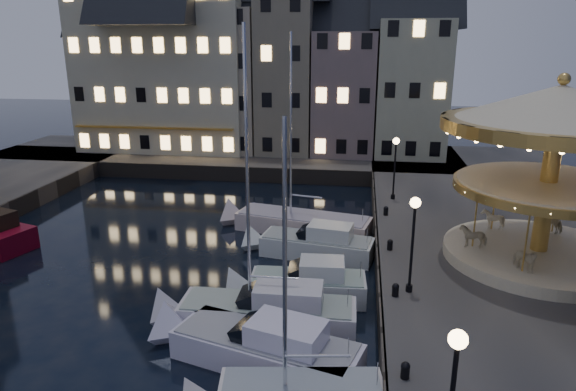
% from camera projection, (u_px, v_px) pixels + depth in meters
% --- Properties ---
extents(ground, '(160.00, 160.00, 0.00)m').
position_uv_depth(ground, '(239.00, 318.00, 22.18)').
color(ground, black).
rests_on(ground, ground).
extents(quay_east, '(16.00, 56.00, 1.30)m').
position_uv_depth(quay_east, '(538.00, 266.00, 25.76)').
color(quay_east, '#474442').
rests_on(quay_east, ground).
extents(quay_north, '(44.00, 12.00, 1.30)m').
position_uv_depth(quay_north, '(226.00, 158.00, 49.63)').
color(quay_north, '#474442').
rests_on(quay_north, ground).
extents(quaywall_e, '(0.15, 44.00, 1.30)m').
position_uv_depth(quaywall_e, '(377.00, 257.00, 26.86)').
color(quaywall_e, '#47423A').
rests_on(quaywall_e, ground).
extents(quaywall_n, '(48.00, 0.15, 1.30)m').
position_uv_depth(quaywall_n, '(230.00, 174.00, 43.67)').
color(quaywall_n, '#47423A').
rests_on(quaywall_n, ground).
extents(streetlamp_a, '(0.44, 0.44, 4.17)m').
position_uv_depth(streetlamp_a, '(453.00, 388.00, 11.51)').
color(streetlamp_a, black).
rests_on(streetlamp_a, quay_east).
extents(streetlamp_b, '(0.44, 0.44, 4.17)m').
position_uv_depth(streetlamp_b, '(413.00, 231.00, 20.98)').
color(streetlamp_b, black).
rests_on(streetlamp_b, quay_east).
extents(streetlamp_c, '(0.44, 0.44, 4.17)m').
position_uv_depth(streetlamp_c, '(395.00, 159.00, 33.78)').
color(streetlamp_c, black).
rests_on(streetlamp_c, quay_east).
extents(bollard_a, '(0.30, 0.30, 0.57)m').
position_uv_depth(bollard_a, '(405.00, 370.00, 16.07)').
color(bollard_a, black).
rests_on(bollard_a, quay_east).
extents(bollard_b, '(0.30, 0.30, 0.57)m').
position_uv_depth(bollard_b, '(396.00, 289.00, 21.29)').
color(bollard_b, black).
rests_on(bollard_b, quay_east).
extents(bollard_c, '(0.30, 0.30, 0.57)m').
position_uv_depth(bollard_c, '(390.00, 244.00, 26.03)').
color(bollard_c, black).
rests_on(bollard_c, quay_east).
extents(bollard_d, '(0.30, 0.30, 0.57)m').
position_uv_depth(bollard_d, '(386.00, 210.00, 31.24)').
color(bollard_d, black).
rests_on(bollard_d, quay_east).
extents(townhouse_na, '(5.50, 8.00, 12.80)m').
position_uv_depth(townhouse_na, '(116.00, 80.00, 51.05)').
color(townhouse_na, gray).
rests_on(townhouse_na, quay_north).
extents(townhouse_nb, '(6.16, 8.00, 13.80)m').
position_uv_depth(townhouse_nb, '(168.00, 76.00, 50.16)').
color(townhouse_nb, slate).
rests_on(townhouse_nb, quay_north).
extents(townhouse_nc, '(6.82, 8.00, 14.80)m').
position_uv_depth(townhouse_nc, '(228.00, 71.00, 49.18)').
color(townhouse_nc, tan).
rests_on(townhouse_nc, quay_north).
extents(townhouse_nd, '(5.50, 8.00, 15.80)m').
position_uv_depth(townhouse_nd, '(287.00, 66.00, 48.25)').
color(townhouse_nd, gray).
rests_on(townhouse_nd, quay_north).
extents(townhouse_ne, '(6.16, 8.00, 12.80)m').
position_uv_depth(townhouse_ne, '(345.00, 83.00, 47.94)').
color(townhouse_ne, slate).
rests_on(townhouse_ne, quay_north).
extents(townhouse_nf, '(6.82, 8.00, 13.80)m').
position_uv_depth(townhouse_nf, '(411.00, 78.00, 46.96)').
color(townhouse_nf, '#A7AA8C').
rests_on(townhouse_nf, quay_north).
extents(hotel_corner, '(17.60, 9.00, 16.80)m').
position_uv_depth(hotel_corner, '(168.00, 60.00, 49.72)').
color(hotel_corner, beige).
rests_on(hotel_corner, quay_north).
extents(motorboat_b, '(8.04, 4.37, 2.15)m').
position_uv_depth(motorboat_b, '(256.00, 347.00, 18.96)').
color(motorboat_b, silver).
rests_on(motorboat_b, ground).
extents(motorboat_c, '(8.35, 2.30, 11.10)m').
position_uv_depth(motorboat_c, '(258.00, 312.00, 21.34)').
color(motorboat_c, silver).
rests_on(motorboat_c, ground).
extents(motorboat_d, '(6.37, 2.35, 2.15)m').
position_uv_depth(motorboat_d, '(299.00, 286.00, 23.71)').
color(motorboat_d, silver).
rests_on(motorboat_d, ground).
extents(motorboat_e, '(7.24, 3.11, 2.15)m').
position_uv_depth(motorboat_e, '(310.00, 245.00, 28.49)').
color(motorboat_e, silver).
rests_on(motorboat_e, ground).
extents(motorboat_f, '(9.43, 4.29, 12.49)m').
position_uv_depth(motorboat_f, '(294.00, 223.00, 32.25)').
color(motorboat_f, beige).
rests_on(motorboat_f, ground).
extents(carousel, '(10.14, 10.14, 8.87)m').
position_uv_depth(carousel, '(555.00, 141.00, 23.23)').
color(carousel, beige).
rests_on(carousel, quay_east).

